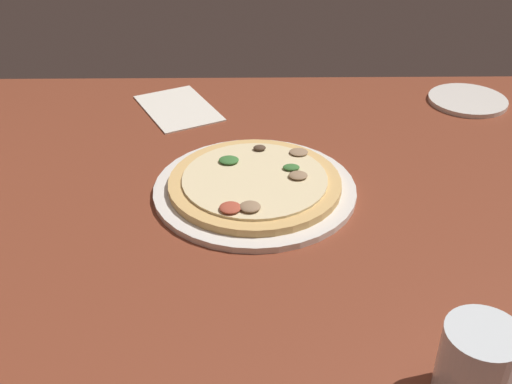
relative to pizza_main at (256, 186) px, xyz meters
The scene contains 5 objects.
dining_table 9.92cm from the pizza_main, 88.47° to the left, with size 150.00×110.00×4.00cm, color brown.
pizza_main is the anchor object (origin of this frame).
water_glass 43.94cm from the pizza_main, 118.23° to the left, with size 7.55×7.55×9.05cm.
side_plate 53.01cm from the pizza_main, 142.35° to the right, with size 15.16×15.16×0.90cm, color silver.
paper_menu 33.44cm from the pizza_main, 63.96° to the right, with size 12.05×18.17×0.30cm, color silver.
Camera 1 is at (0.86, 70.83, 55.12)cm, focal length 43.85 mm.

